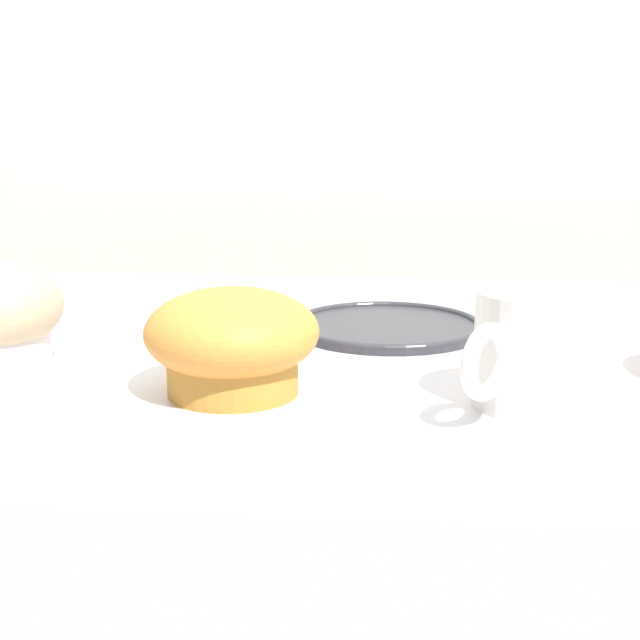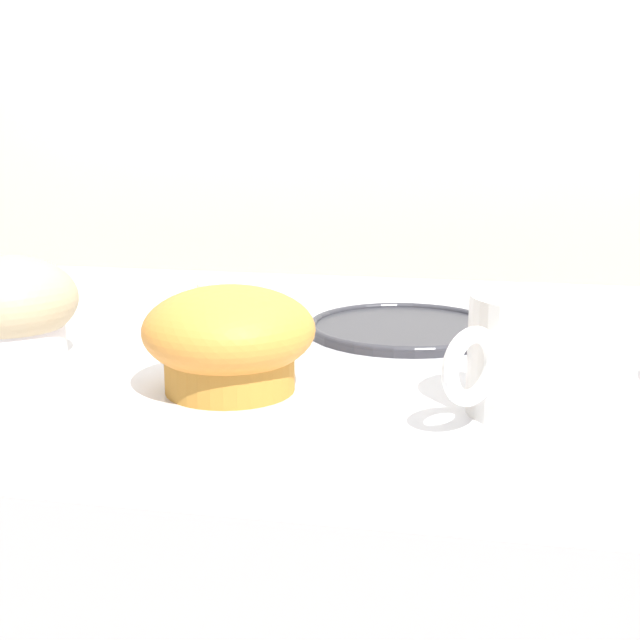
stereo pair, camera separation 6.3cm
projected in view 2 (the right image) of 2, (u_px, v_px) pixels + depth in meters
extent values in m
cube|color=beige|center=(402.00, 280.00, 1.32)|extent=(3.20, 0.10, 1.80)
cylinder|color=#C28331|center=(230.00, 360.00, 0.62)|extent=(0.09, 0.09, 0.04)
ellipsoid|color=orange|center=(229.00, 330.00, 0.61)|extent=(0.12, 0.12, 0.06)
sphere|color=white|center=(203.00, 286.00, 0.63)|extent=(0.01, 0.01, 0.01)
cylinder|color=silver|center=(10.00, 329.00, 0.70)|extent=(0.08, 0.08, 0.05)
ellipsoid|color=tan|center=(8.00, 300.00, 0.69)|extent=(0.11, 0.11, 0.07)
cylinder|color=white|center=(535.00, 355.00, 0.57)|extent=(0.09, 0.09, 0.08)
torus|color=white|center=(472.00, 367.00, 0.53)|extent=(0.04, 0.04, 0.05)
cylinder|color=black|center=(538.00, 302.00, 0.56)|extent=(0.08, 0.08, 0.01)
cylinder|color=#2D2D33|center=(405.00, 329.00, 0.78)|extent=(0.17, 0.17, 0.01)
torus|color=#2D2D33|center=(405.00, 326.00, 0.78)|extent=(0.17, 0.17, 0.01)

